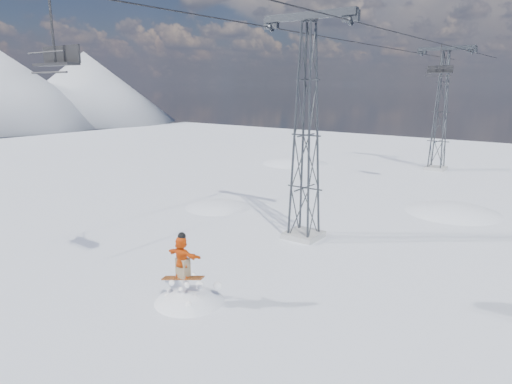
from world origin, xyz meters
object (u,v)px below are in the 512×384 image
Objects in this scene: lift_tower_near at (306,136)px; snowboarder_jump at (191,340)px; lift_chair_near at (57,57)px; lift_tower_far at (441,112)px.

lift_tower_near is 1.69× the size of snowboarder_jump.
lift_tower_near reaches higher than lift_chair_near.
lift_tower_far reaches higher than lift_chair_near.
snowboarder_jump is at bearing -88.05° from lift_tower_near.
lift_chair_near is (-2.20, -36.93, 3.38)m from lift_tower_far.
lift_tower_far is at bearing 86.59° from lift_chair_near.
snowboarder_jump is 2.71× the size of lift_chair_near.
lift_tower_far reaches higher than snowboarder_jump.
lift_chair_near is (-2.20, -11.93, 3.38)m from lift_tower_near.
lift_tower_far is 1.69× the size of snowboarder_jump.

